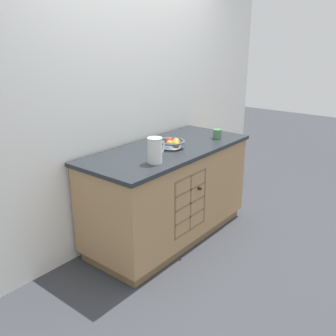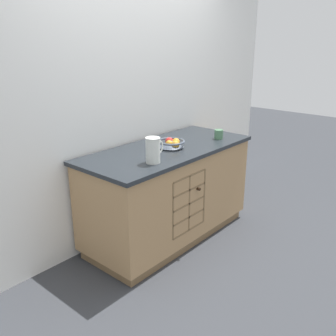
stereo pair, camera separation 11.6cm
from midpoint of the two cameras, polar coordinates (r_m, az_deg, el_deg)
ground_plane at (r=3.73m, az=-0.91°, el=-10.20°), size 14.00×14.00×0.00m
back_wall at (r=3.58m, az=-6.27°, el=10.14°), size 4.40×0.06×2.55m
kitchen_island at (r=3.53m, az=-0.92°, el=-3.77°), size 1.71×0.75×0.90m
fruit_bowl at (r=3.36m, az=-0.44°, el=3.82°), size 0.25×0.25×0.08m
white_pitcher at (r=2.94m, az=-3.11°, el=2.79°), size 0.18×0.12×0.21m
ceramic_mug at (r=3.71m, az=6.66°, el=5.20°), size 0.12×0.08×0.09m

